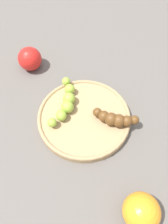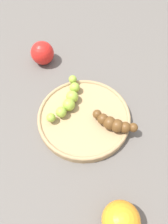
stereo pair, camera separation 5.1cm
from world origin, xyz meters
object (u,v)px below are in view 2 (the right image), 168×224
at_px(banana_overripe, 114,123).
at_px(apple_red, 42,53).
at_px(fruit_bowl, 84,117).
at_px(orange_fruit, 121,220).
at_px(banana_green, 69,100).

relative_size(banana_overripe, apple_red, 1.43).
bearing_deg(banana_overripe, apple_red, -117.09).
distance_m(fruit_bowl, banana_overripe, 0.08).
height_order(banana_overripe, orange_fruit, orange_fruit).
relative_size(fruit_bowl, apple_red, 3.41).
height_order(fruit_bowl, banana_overripe, banana_overripe).
height_order(orange_fruit, apple_red, orange_fruit).
bearing_deg(fruit_bowl, banana_overripe, 124.25).
distance_m(banana_overripe, banana_green, 0.14).
height_order(fruit_bowl, banana_green, banana_green).
bearing_deg(orange_fruit, fruit_bowl, -106.29).
distance_m(orange_fruit, apple_red, 0.51).
distance_m(banana_green, apple_red, 0.20).
distance_m(banana_green, orange_fruit, 0.31).
bearing_deg(orange_fruit, apple_red, -99.07).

